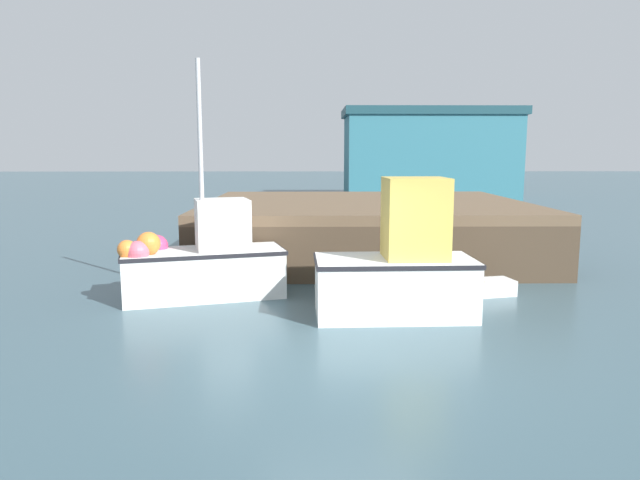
% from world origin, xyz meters
% --- Properties ---
extents(ground, '(120.00, 160.00, 0.10)m').
position_xyz_m(ground, '(0.00, 0.00, -0.05)').
color(ground, '#38515B').
extents(pier, '(9.01, 7.82, 1.56)m').
position_xyz_m(pier, '(1.07, 8.12, 1.30)').
color(pier, brown).
rests_on(pier, ground).
extents(fishing_boat_near_left, '(3.47, 2.11, 4.76)m').
position_xyz_m(fishing_boat_near_left, '(-2.66, 3.62, 0.75)').
color(fishing_boat_near_left, silver).
rests_on(fishing_boat_near_left, ground).
extents(fishing_boat_near_right, '(2.92, 1.50, 2.51)m').
position_xyz_m(fishing_boat_near_right, '(1.13, 2.20, 0.89)').
color(fishing_boat_near_right, silver).
rests_on(fishing_boat_near_right, ground).
extents(rowboat, '(1.69, 0.90, 0.37)m').
position_xyz_m(rowboat, '(2.94, 3.66, 0.16)').
color(rowboat, silver).
rests_on(rowboat, ground).
extents(warehouse, '(10.95, 5.58, 5.65)m').
position_xyz_m(warehouse, '(7.02, 29.26, 2.85)').
color(warehouse, '#2D6B7A').
rests_on(warehouse, ground).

